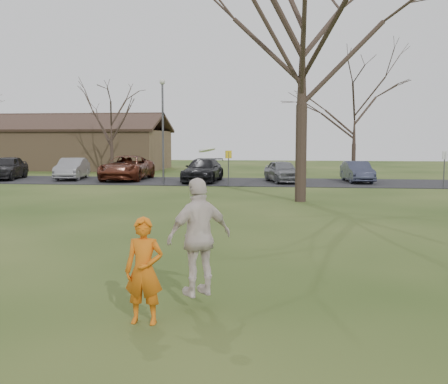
{
  "coord_description": "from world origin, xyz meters",
  "views": [
    {
      "loc": [
        1.49,
        -7.84,
        2.71
      ],
      "look_at": [
        0.0,
        4.0,
        1.5
      ],
      "focal_mm": 41.51,
      "sensor_mm": 36.0,
      "label": 1
    }
  ],
  "objects_px": {
    "player_defender": "(144,271)",
    "building": "(56,148)",
    "car_1": "(72,169)",
    "car_2": "(127,168)",
    "car_4": "(282,171)",
    "car_5": "(357,172)",
    "catching_play": "(199,237)",
    "big_tree": "(303,39)",
    "car_3": "(203,170)",
    "car_0": "(6,167)",
    "lamp_post": "(163,118)"
  },
  "relations": [
    {
      "from": "player_defender",
      "to": "building",
      "type": "relative_size",
      "value": 0.08
    },
    {
      "from": "car_1",
      "to": "building",
      "type": "relative_size",
      "value": 0.21
    },
    {
      "from": "car_2",
      "to": "car_4",
      "type": "distance_m",
      "value": 10.32
    },
    {
      "from": "player_defender",
      "to": "car_4",
      "type": "height_order",
      "value": "player_defender"
    },
    {
      "from": "car_5",
      "to": "catching_play",
      "type": "relative_size",
      "value": 1.67
    },
    {
      "from": "building",
      "to": "big_tree",
      "type": "height_order",
      "value": "big_tree"
    },
    {
      "from": "car_4",
      "to": "catching_play",
      "type": "relative_size",
      "value": 1.71
    },
    {
      "from": "car_2",
      "to": "building",
      "type": "distance_m",
      "value": 16.59
    },
    {
      "from": "car_3",
      "to": "big_tree",
      "type": "xyz_separation_m",
      "value": [
        5.94,
        -9.6,
        6.23
      ]
    },
    {
      "from": "car_0",
      "to": "catching_play",
      "type": "xyz_separation_m",
      "value": [
        17.55,
        -24.81,
        0.33
      ]
    },
    {
      "from": "car_1",
      "to": "building",
      "type": "height_order",
      "value": "building"
    },
    {
      "from": "car_1",
      "to": "car_4",
      "type": "height_order",
      "value": "car_1"
    },
    {
      "from": "catching_play",
      "to": "big_tree",
      "type": "distance_m",
      "value": 16.05
    },
    {
      "from": "catching_play",
      "to": "big_tree",
      "type": "bearing_deg",
      "value": 82.64
    },
    {
      "from": "car_5",
      "to": "catching_play",
      "type": "distance_m",
      "value": 25.96
    },
    {
      "from": "player_defender",
      "to": "lamp_post",
      "type": "bearing_deg",
      "value": 103.5
    },
    {
      "from": "car_4",
      "to": "building",
      "type": "xyz_separation_m",
      "value": [
        -21.08,
        13.23,
        1.2
      ]
    },
    {
      "from": "car_4",
      "to": "car_5",
      "type": "bearing_deg",
      "value": -7.87
    },
    {
      "from": "car_2",
      "to": "lamp_post",
      "type": "bearing_deg",
      "value": -44.1
    },
    {
      "from": "player_defender",
      "to": "car_2",
      "type": "xyz_separation_m",
      "value": [
        -8.61,
        26.04,
        0.05
      ]
    },
    {
      "from": "car_0",
      "to": "building",
      "type": "height_order",
      "value": "building"
    },
    {
      "from": "building",
      "to": "big_tree",
      "type": "distance_m",
      "value": 32.23
    },
    {
      "from": "car_5",
      "to": "player_defender",
      "type": "bearing_deg",
      "value": -110.15
    },
    {
      "from": "car_1",
      "to": "lamp_post",
      "type": "height_order",
      "value": "lamp_post"
    },
    {
      "from": "lamp_post",
      "to": "car_1",
      "type": "bearing_deg",
      "value": 156.77
    },
    {
      "from": "car_0",
      "to": "car_5",
      "type": "relative_size",
      "value": 1.17
    },
    {
      "from": "car_4",
      "to": "player_defender",
      "type": "bearing_deg",
      "value": -110.58
    },
    {
      "from": "car_2",
      "to": "car_3",
      "type": "bearing_deg",
      "value": -10.66
    },
    {
      "from": "car_4",
      "to": "big_tree",
      "type": "xyz_separation_m",
      "value": [
        0.92,
        -9.77,
        6.27
      ]
    },
    {
      "from": "car_0",
      "to": "catching_play",
      "type": "distance_m",
      "value": 30.39
    },
    {
      "from": "car_4",
      "to": "catching_play",
      "type": "xyz_separation_m",
      "value": [
        -1.0,
        -24.59,
        0.43
      ]
    },
    {
      "from": "car_5",
      "to": "catching_play",
      "type": "bearing_deg",
      "value": -109.07
    },
    {
      "from": "car_2",
      "to": "car_3",
      "type": "xyz_separation_m",
      "value": [
        5.28,
        -0.84,
        -0.07
      ]
    },
    {
      "from": "car_1",
      "to": "car_4",
      "type": "bearing_deg",
      "value": -12.63
    },
    {
      "from": "player_defender",
      "to": "lamp_post",
      "type": "distance_m",
      "value": 23.93
    },
    {
      "from": "player_defender",
      "to": "big_tree",
      "type": "xyz_separation_m",
      "value": [
        2.61,
        15.59,
        6.21
      ]
    },
    {
      "from": "car_1",
      "to": "car_2",
      "type": "distance_m",
      "value": 3.84
    },
    {
      "from": "car_2",
      "to": "big_tree",
      "type": "distance_m",
      "value": 16.52
    },
    {
      "from": "player_defender",
      "to": "car_2",
      "type": "height_order",
      "value": "car_2"
    },
    {
      "from": "car_0",
      "to": "car_2",
      "type": "xyz_separation_m",
      "value": [
        8.25,
        0.46,
        0.01
      ]
    },
    {
      "from": "car_4",
      "to": "lamp_post",
      "type": "xyz_separation_m",
      "value": [
        -7.08,
        -2.27,
        3.23
      ]
    },
    {
      "from": "car_1",
      "to": "catching_play",
      "type": "xyz_separation_m",
      "value": [
        13.14,
        -25.35,
        0.41
      ]
    },
    {
      "from": "building",
      "to": "car_4",
      "type": "bearing_deg",
      "value": -32.11
    },
    {
      "from": "car_3",
      "to": "building",
      "type": "height_order",
      "value": "building"
    },
    {
      "from": "catching_play",
      "to": "lamp_post",
      "type": "bearing_deg",
      "value": 105.25
    },
    {
      "from": "car_3",
      "to": "lamp_post",
      "type": "xyz_separation_m",
      "value": [
        -2.06,
        -2.1,
        3.2
      ]
    },
    {
      "from": "lamp_post",
      "to": "car_2",
      "type": "bearing_deg",
      "value": 137.5
    },
    {
      "from": "car_3",
      "to": "building",
      "type": "xyz_separation_m",
      "value": [
        -16.06,
        13.4,
        1.16
      ]
    },
    {
      "from": "car_4",
      "to": "building",
      "type": "bearing_deg",
      "value": 131.12
    },
    {
      "from": "big_tree",
      "to": "catching_play",
      "type": "bearing_deg",
      "value": -97.36
    }
  ]
}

